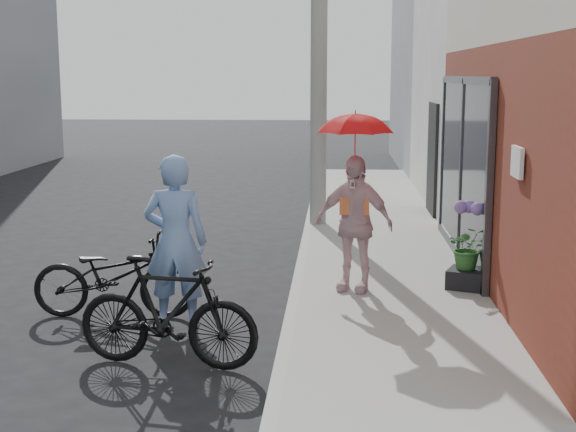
# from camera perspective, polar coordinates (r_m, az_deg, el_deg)

# --- Properties ---
(ground) EXTENTS (80.00, 80.00, 0.00)m
(ground) POSITION_cam_1_polar(r_m,az_deg,el_deg) (8.20, -6.74, -8.93)
(ground) COLOR black
(ground) RESTS_ON ground
(sidewalk) EXTENTS (2.20, 24.00, 0.12)m
(sidewalk) POSITION_cam_1_polar(r_m,az_deg,el_deg) (9.99, 7.32, -5.10)
(sidewalk) COLOR #989893
(sidewalk) RESTS_ON ground
(curb) EXTENTS (0.12, 24.00, 0.12)m
(curb) POSITION_cam_1_polar(r_m,az_deg,el_deg) (9.98, 0.63, -5.03)
(curb) COLOR #9E9E99
(curb) RESTS_ON ground
(east_building_far) EXTENTS (8.00, 8.00, 7.00)m
(east_building_far) POSITION_cam_1_polar(r_m,az_deg,el_deg) (24.34, 17.62, 11.56)
(east_building_far) COLOR gray
(east_building_far) RESTS_ON ground
(utility_pole) EXTENTS (0.28, 0.28, 7.00)m
(utility_pole) POSITION_cam_1_polar(r_m,az_deg,el_deg) (13.66, 2.23, 13.57)
(utility_pole) COLOR #9E9E99
(utility_pole) RESTS_ON ground
(officer) EXTENTS (0.67, 0.45, 1.84)m
(officer) POSITION_cam_1_polar(r_m,az_deg,el_deg) (8.51, -8.00, -1.80)
(officer) COLOR #7395CD
(officer) RESTS_ON ground
(bike_left) EXTENTS (1.80, 0.68, 0.94)m
(bike_left) POSITION_cam_1_polar(r_m,az_deg,el_deg) (9.05, -12.29, -4.18)
(bike_left) COLOR black
(bike_left) RESTS_ON ground
(bike_right) EXTENTS (1.77, 0.75, 1.03)m
(bike_right) POSITION_cam_1_polar(r_m,az_deg,el_deg) (7.44, -8.57, -6.77)
(bike_right) COLOR black
(bike_right) RESTS_ON ground
(kimono_woman) EXTENTS (1.02, 0.71, 1.61)m
(kimono_woman) POSITION_cam_1_polar(r_m,az_deg,el_deg) (9.46, 4.71, -0.52)
(kimono_woman) COLOR beige
(kimono_woman) RESTS_ON sidewalk
(parasol) EXTENTS (0.87, 0.87, 0.77)m
(parasol) POSITION_cam_1_polar(r_m,az_deg,el_deg) (9.32, 4.81, 6.69)
(parasol) COLOR red
(parasol) RESTS_ON kimono_woman
(planter) EXTENTS (0.56, 0.56, 0.23)m
(planter) POSITION_cam_1_polar(r_m,az_deg,el_deg) (9.91, 12.62, -4.36)
(planter) COLOR black
(planter) RESTS_ON sidewalk
(potted_plant) EXTENTS (0.48, 0.42, 0.53)m
(potted_plant) POSITION_cam_1_polar(r_m,az_deg,el_deg) (9.82, 12.70, -2.20)
(potted_plant) COLOR #2E6729
(potted_plant) RESTS_ON planter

